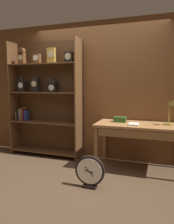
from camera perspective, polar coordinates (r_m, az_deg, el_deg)
The scene contains 8 objects.
ground_plane at distance 3.30m, azimuth -3.54°, elevation -18.31°, with size 10.00×10.00×0.00m, color #4C3826.
back_wood_panel at distance 4.12m, azimuth 2.85°, elevation 5.60°, with size 4.80×0.05×2.60m, color brown.
bookshelf at distance 4.35m, azimuth -11.43°, elevation 3.91°, with size 1.46×0.35×2.27m.
workbench at distance 3.62m, azimuth 13.43°, elevation -4.54°, with size 1.38×0.66×0.78m.
desk_lamp at distance 3.62m, azimuth 21.71°, elevation 0.62°, with size 0.20×0.20×0.44m.
toolbox_small at distance 3.74m, azimuth 8.78°, elevation -1.98°, with size 0.21×0.13×0.09m, color #2D5123.
open_repair_manual at distance 3.52m, azimuth 12.34°, elevation -3.19°, with size 0.16×0.22×0.03m, color silver.
round_clock_large at distance 3.06m, azimuth 0.78°, elevation -15.62°, with size 0.42×0.11×0.46m.
Camera 1 is at (1.15, -2.74, 1.43)m, focal length 34.22 mm.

